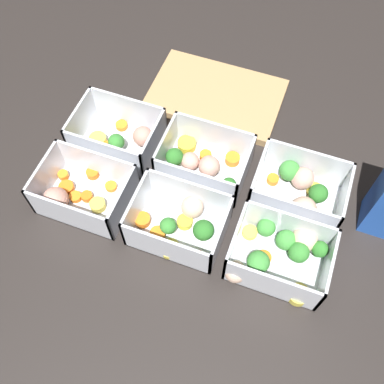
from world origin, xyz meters
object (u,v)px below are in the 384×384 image
Objects in this scene: container_near_left at (79,194)px; container_far_left at (119,139)px; container_far_center at (202,163)px; container_far_right at (302,193)px; container_near_right at (280,254)px; container_near_center at (181,223)px.

container_far_left is (0.02, 0.14, -0.00)m from container_near_left.
container_far_right is (0.20, 0.00, 0.00)m from container_far_center.
container_far_right is at bearing 20.50° from container_near_left.
container_far_center is (0.18, 0.00, 0.00)m from container_far_left.
container_far_left is at bearing 160.74° from container_near_right.
container_near_left is 0.99× the size of container_far_right.
container_near_center and container_far_left have the same top height.
container_far_left is (-0.18, 0.13, -0.00)m from container_near_center.
container_near_left and container_far_center have the same top height.
container_far_left is at bearing -179.43° from container_far_right.
container_near_center is 1.03× the size of container_far_right.
container_near_right is (0.38, 0.01, 0.00)m from container_near_left.
container_near_left is 0.41m from container_far_right.
container_near_left is 0.20m from container_near_center.
container_near_left and container_near_right have the same top height.
container_near_left is 0.38m from container_near_right.
container_near_center and container_far_center have the same top height.
container_near_right is at bearing 1.58° from container_near_center.
container_far_center is at bearing -179.85° from container_far_right.
container_near_right is 0.39m from container_far_left.
container_near_center and container_far_right have the same top height.
container_near_left is at bearing -96.28° from container_far_left.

